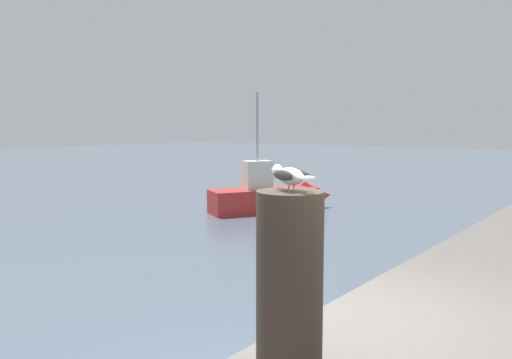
# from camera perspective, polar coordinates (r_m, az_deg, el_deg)

# --- Properties ---
(mooring_post) EXTENTS (0.39, 0.39, 1.11)m
(mooring_post) POSITION_cam_1_polar(r_m,az_deg,el_deg) (2.98, 3.85, -12.00)
(mooring_post) COLOR #382D23
(mooring_post) RESTS_ON harbor_quay
(seagull) EXTENTS (0.20, 0.38, 0.14)m
(seagull) POSITION_cam_1_polar(r_m,az_deg,el_deg) (2.85, 3.86, 0.48)
(seagull) COLOR tan
(seagull) RESTS_ON mooring_post
(boat_red) EXTENTS (4.12, 2.85, 3.79)m
(boat_red) POSITION_cam_1_polar(r_m,az_deg,el_deg) (15.84, 2.21, -1.91)
(boat_red) COLOR #B72D28
(boat_red) RESTS_ON ground_plane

